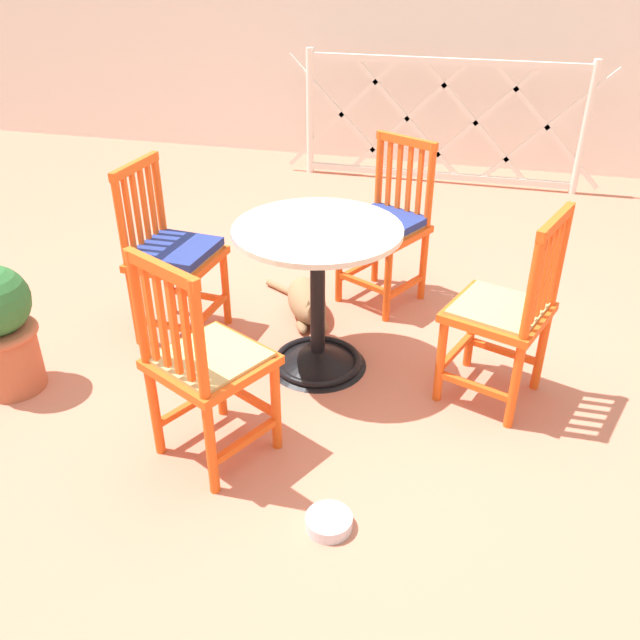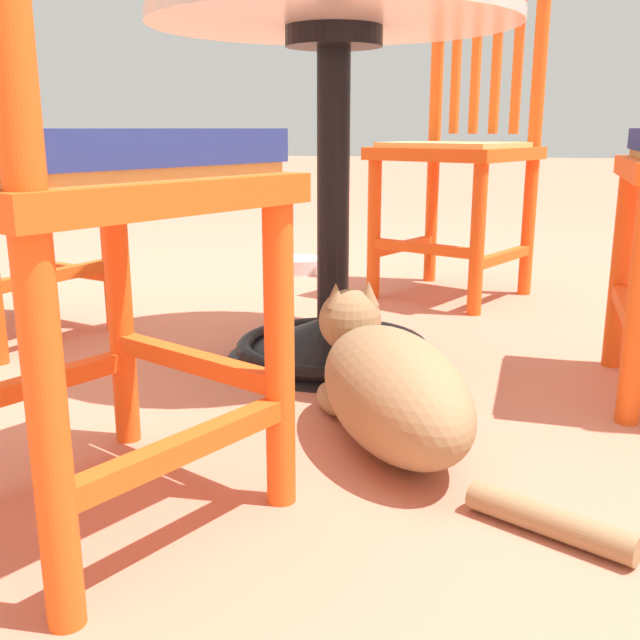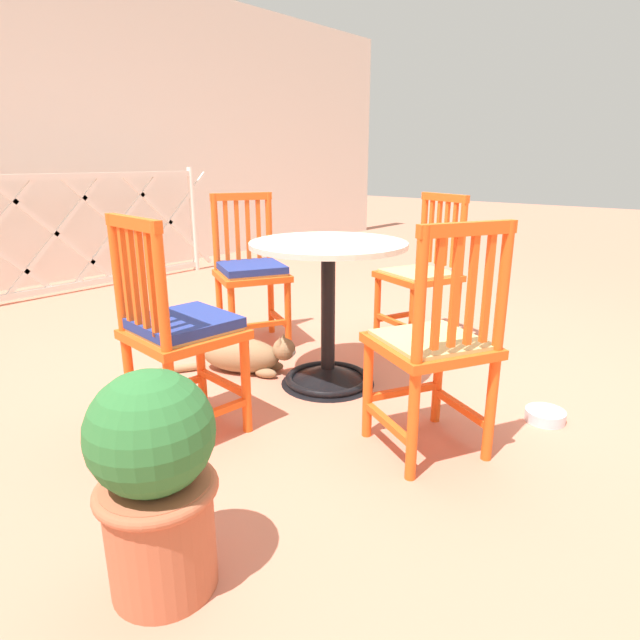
{
  "view_description": "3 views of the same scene",
  "coord_description": "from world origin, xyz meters",
  "px_view_note": "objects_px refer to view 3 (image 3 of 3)",
  "views": [
    {
      "loc": [
        0.56,
        -2.49,
        1.87
      ],
      "look_at": [
        -0.11,
        0.08,
        0.31
      ],
      "focal_mm": 37.59,
      "sensor_mm": 36.0,
      "label": 1
    },
    {
      "loc": [
        -0.44,
        1.75,
        0.5
      ],
      "look_at": [
        -0.14,
        0.3,
        0.12
      ],
      "focal_mm": 41.78,
      "sensor_mm": 36.0,
      "label": 2
    },
    {
      "loc": [
        -2.09,
        -1.45,
        1.11
      ],
      "look_at": [
        -0.14,
        0.21,
        0.33
      ],
      "focal_mm": 29.82,
      "sensor_mm": 36.0,
      "label": 3
    }
  ],
  "objects_px": {
    "orange_chair_facing_out": "(251,273)",
    "terracotta_planter": "(156,479)",
    "orange_chair_by_planter": "(422,275)",
    "pet_water_bowl": "(545,416)",
    "cafe_table": "(328,330)",
    "tabby_cat": "(247,355)",
    "orange_chair_at_corner": "(434,347)",
    "orange_chair_near_fence": "(179,332)"
  },
  "relations": [
    {
      "from": "cafe_table",
      "to": "pet_water_bowl",
      "type": "xyz_separation_m",
      "value": [
        0.3,
        -0.99,
        -0.26
      ]
    },
    {
      "from": "orange_chair_near_fence",
      "to": "orange_chair_by_planter",
      "type": "distance_m",
      "value": 1.64
    },
    {
      "from": "orange_chair_near_fence",
      "to": "cafe_table",
      "type": "bearing_deg",
      "value": -8.85
    },
    {
      "from": "terracotta_planter",
      "to": "pet_water_bowl",
      "type": "xyz_separation_m",
      "value": [
        1.63,
        -0.46,
        -0.3
      ]
    },
    {
      "from": "orange_chair_facing_out",
      "to": "pet_water_bowl",
      "type": "bearing_deg",
      "value": -86.2
    },
    {
      "from": "tabby_cat",
      "to": "terracotta_planter",
      "type": "height_order",
      "value": "terracotta_planter"
    },
    {
      "from": "cafe_table",
      "to": "orange_chair_near_fence",
      "type": "relative_size",
      "value": 0.83
    },
    {
      "from": "cafe_table",
      "to": "orange_chair_at_corner",
      "type": "distance_m",
      "value": 0.78
    },
    {
      "from": "cafe_table",
      "to": "orange_chair_facing_out",
      "type": "height_order",
      "value": "orange_chair_facing_out"
    },
    {
      "from": "orange_chair_at_corner",
      "to": "orange_chair_by_planter",
      "type": "bearing_deg",
      "value": 32.16
    },
    {
      "from": "orange_chair_at_corner",
      "to": "orange_chair_facing_out",
      "type": "distance_m",
      "value": 1.55
    },
    {
      "from": "tabby_cat",
      "to": "cafe_table",
      "type": "bearing_deg",
      "value": -68.2
    },
    {
      "from": "cafe_table",
      "to": "orange_chair_facing_out",
      "type": "bearing_deg",
      "value": 76.39
    },
    {
      "from": "cafe_table",
      "to": "pet_water_bowl",
      "type": "height_order",
      "value": "cafe_table"
    },
    {
      "from": "cafe_table",
      "to": "orange_chair_facing_out",
      "type": "distance_m",
      "value": 0.81
    },
    {
      "from": "orange_chair_near_fence",
      "to": "tabby_cat",
      "type": "distance_m",
      "value": 0.77
    },
    {
      "from": "orange_chair_facing_out",
      "to": "orange_chair_by_planter",
      "type": "bearing_deg",
      "value": -50.76
    },
    {
      "from": "orange_chair_by_planter",
      "to": "orange_chair_facing_out",
      "type": "height_order",
      "value": "same"
    },
    {
      "from": "orange_chair_by_planter",
      "to": "pet_water_bowl",
      "type": "relative_size",
      "value": 5.36
    },
    {
      "from": "orange_chair_by_planter",
      "to": "tabby_cat",
      "type": "relative_size",
      "value": 1.52
    },
    {
      "from": "orange_chair_by_planter",
      "to": "tabby_cat",
      "type": "xyz_separation_m",
      "value": [
        -1.01,
        0.46,
        -0.34
      ]
    },
    {
      "from": "orange_chair_facing_out",
      "to": "terracotta_planter",
      "type": "height_order",
      "value": "orange_chair_facing_out"
    },
    {
      "from": "cafe_table",
      "to": "orange_chair_near_fence",
      "type": "xyz_separation_m",
      "value": [
        -0.79,
        0.12,
        0.16
      ]
    },
    {
      "from": "orange_chair_near_fence",
      "to": "orange_chair_facing_out",
      "type": "bearing_deg",
      "value": 33.58
    },
    {
      "from": "orange_chair_at_corner",
      "to": "orange_chair_near_fence",
      "type": "bearing_deg",
      "value": 122.23
    },
    {
      "from": "tabby_cat",
      "to": "terracotta_planter",
      "type": "distance_m",
      "value": 1.52
    },
    {
      "from": "orange_chair_by_planter",
      "to": "terracotta_planter",
      "type": "xyz_separation_m",
      "value": [
        -2.17,
        -0.49,
        -0.11
      ]
    },
    {
      "from": "orange_chair_facing_out",
      "to": "tabby_cat",
      "type": "height_order",
      "value": "orange_chair_facing_out"
    },
    {
      "from": "tabby_cat",
      "to": "terracotta_planter",
      "type": "bearing_deg",
      "value": -140.41
    },
    {
      "from": "terracotta_planter",
      "to": "tabby_cat",
      "type": "bearing_deg",
      "value": 39.59
    },
    {
      "from": "orange_chair_by_planter",
      "to": "pet_water_bowl",
      "type": "bearing_deg",
      "value": -119.41
    },
    {
      "from": "pet_water_bowl",
      "to": "orange_chair_near_fence",
      "type": "bearing_deg",
      "value": 134.25
    },
    {
      "from": "orange_chair_near_fence",
      "to": "pet_water_bowl",
      "type": "height_order",
      "value": "orange_chair_near_fence"
    },
    {
      "from": "terracotta_planter",
      "to": "cafe_table",
      "type": "bearing_deg",
      "value": 21.8
    },
    {
      "from": "orange_chair_near_fence",
      "to": "terracotta_planter",
      "type": "bearing_deg",
      "value": -129.76
    },
    {
      "from": "orange_chair_facing_out",
      "to": "terracotta_planter",
      "type": "distance_m",
      "value": 2.0
    },
    {
      "from": "orange_chair_facing_out",
      "to": "tabby_cat",
      "type": "bearing_deg",
      "value": -136.31
    },
    {
      "from": "terracotta_planter",
      "to": "orange_chair_facing_out",
      "type": "bearing_deg",
      "value": 40.6
    },
    {
      "from": "orange_chair_near_fence",
      "to": "pet_water_bowl",
      "type": "relative_size",
      "value": 5.36
    },
    {
      "from": "orange_chair_at_corner",
      "to": "tabby_cat",
      "type": "distance_m",
      "value": 1.2
    },
    {
      "from": "orange_chair_at_corner",
      "to": "orange_chair_facing_out",
      "type": "height_order",
      "value": "same"
    },
    {
      "from": "cafe_table",
      "to": "tabby_cat",
      "type": "xyz_separation_m",
      "value": [
        -0.17,
        0.43,
        -0.19
      ]
    }
  ]
}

